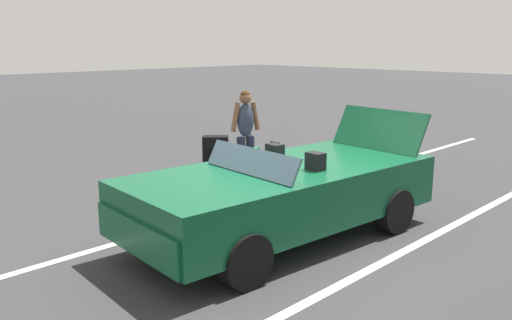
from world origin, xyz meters
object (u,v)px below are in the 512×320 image
object	(u,v)px
convertible_car	(271,197)
suitcase_large_black	(216,155)
duffel_bag	(226,186)
traveler_person	(245,131)
suitcase_medium_bright	(272,172)
suitcase_small_carryon	(251,161)

from	to	relation	value
convertible_car	suitcase_large_black	world-z (taller)	convertible_car
duffel_bag	traveler_person	bearing A→B (deg)	-152.84
convertible_car	suitcase_medium_bright	world-z (taller)	convertible_car
suitcase_large_black	traveler_person	xyz separation A→B (m)	(-0.04, 0.78, 0.56)
convertible_car	suitcase_medium_bright	distance (m)	2.49
convertible_car	duffel_bag	bearing A→B (deg)	-112.44
duffel_bag	traveler_person	world-z (taller)	traveler_person
convertible_car	traveler_person	bearing A→B (deg)	-123.40
suitcase_medium_bright	traveler_person	xyz separation A→B (m)	(-0.08, -0.74, 0.62)
convertible_car	traveler_person	distance (m)	3.09
suitcase_medium_bright	duffel_bag	size ratio (longest dim) A/B	1.17
suitcase_medium_bright	suitcase_small_carryon	distance (m)	1.21
suitcase_small_carryon	duffel_bag	world-z (taller)	suitcase_small_carryon
duffel_bag	traveler_person	xyz separation A→B (m)	(-0.89, -0.46, 0.77)
duffel_bag	convertible_car	bearing A→B (deg)	62.83
suitcase_medium_bright	suitcase_small_carryon	bearing A→B (deg)	-116.10
suitcase_large_black	suitcase_medium_bright	world-z (taller)	suitcase_medium_bright
duffel_bag	suitcase_medium_bright	bearing A→B (deg)	160.69
suitcase_large_black	traveler_person	world-z (taller)	traveler_person
suitcase_large_black	traveler_person	bearing A→B (deg)	48.74
suitcase_medium_bright	convertible_car	bearing A→B (deg)	43.50
duffel_bag	suitcase_large_black	bearing A→B (deg)	-124.44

